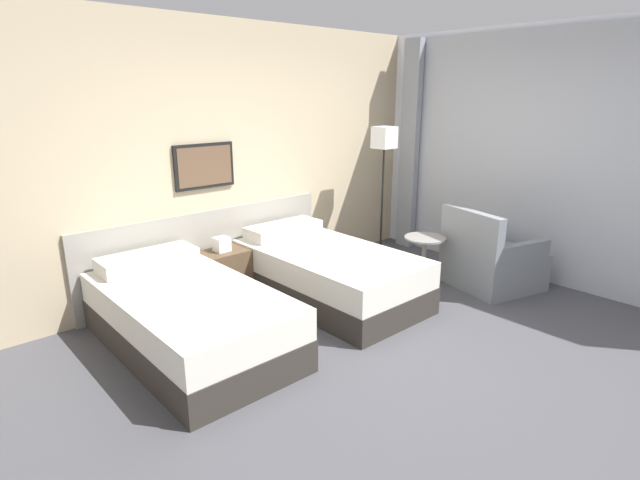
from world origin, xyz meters
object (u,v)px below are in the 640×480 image
(bed_near_window, at_px, (327,273))
(floor_lamp, at_px, (384,151))
(armchair, at_px, (490,262))
(nightstand, at_px, (223,273))
(side_table, at_px, (424,251))
(bed_near_door, at_px, (189,317))

(bed_near_window, distance_m, floor_lamp, 1.71)
(armchair, bearing_deg, bed_near_window, 74.00)
(nightstand, bearing_deg, floor_lamp, -8.92)
(floor_lamp, bearing_deg, side_table, -105.94)
(side_table, bearing_deg, bed_near_window, 157.84)
(bed_near_window, bearing_deg, nightstand, 136.68)
(side_table, height_order, armchair, armchair)
(floor_lamp, relative_size, armchair, 1.63)
(nightstand, relative_size, armchair, 0.63)
(bed_near_window, distance_m, side_table, 1.11)
(nightstand, distance_m, side_table, 2.12)
(side_table, bearing_deg, bed_near_door, 170.71)
(side_table, bearing_deg, armchair, -45.70)
(bed_near_door, bearing_deg, nightstand, 43.32)
(bed_near_door, bearing_deg, armchair, -16.83)
(bed_near_door, relative_size, bed_near_window, 1.00)
(floor_lamp, bearing_deg, armchair, -79.00)
(nightstand, relative_size, side_table, 1.18)
(bed_near_door, height_order, side_table, bed_near_door)
(bed_near_door, bearing_deg, floor_lamp, 8.23)
(bed_near_door, height_order, bed_near_window, same)
(armchair, bearing_deg, nightstand, 69.53)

